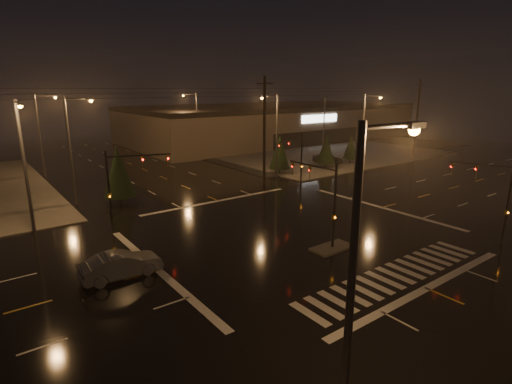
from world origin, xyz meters
The scene contains 27 objects.
ground centered at (0.00, 0.00, 0.00)m, with size 140.00×140.00×0.00m, color black.
sidewalk_ne centered at (30.00, 30.00, 0.06)m, with size 36.00×36.00×0.12m, color #494641.
median_island centered at (0.00, -4.00, 0.07)m, with size 3.00×1.60×0.15m, color #494641.
crosswalk centered at (0.00, -9.00, 0.01)m, with size 15.00×2.60×0.01m, color beige.
stop_bar_near centered at (0.00, -11.00, 0.01)m, with size 16.00×0.50×0.01m, color beige.
stop_bar_far centered at (0.00, 11.00, 0.01)m, with size 16.00×0.50×0.01m, color beige.
parking_lot centered at (35.00, 28.00, 0.04)m, with size 50.00×24.00×0.08m, color black.
retail_building centered at (35.00, 45.99, 3.84)m, with size 60.20×28.30×7.20m.
signal_mast_median centered at (0.00, -3.07, 3.75)m, with size 0.25×4.59×6.00m.
signal_mast_ne centered at (9.50, 10.14, 3.79)m, with size 4.84×1.86×6.00m.
signal_mast_nw centered at (-9.50, 10.14, 3.79)m, with size 4.84×1.86×6.00m.
signal_mast_se centered at (10.23, -9.75, 3.71)m, with size 1.55×3.87×6.00m.
streetlight_0 centered at (-11.18, -15.00, 5.80)m, with size 2.77×0.32×10.00m.
streetlight_1 centered at (-11.18, 18.00, 5.80)m, with size 2.77×0.32×10.00m.
streetlight_2 centered at (-11.18, 34.00, 5.80)m, with size 2.77×0.32×10.00m.
streetlight_3 centered at (11.18, 16.00, 5.80)m, with size 2.77×0.32×10.00m.
streetlight_4 centered at (11.18, 36.00, 5.80)m, with size 2.77×0.32×10.00m.
streetlight_5 centered at (-16.00, 11.18, 5.80)m, with size 0.32×2.77×10.00m.
streetlight_6 centered at (22.00, 11.18, 5.80)m, with size 0.32×2.77×10.00m.
utility_pole_1 centered at (8.00, 14.00, 6.13)m, with size 2.20×0.32×12.00m.
utility_pole_2 centered at (38.00, 14.00, 6.13)m, with size 2.20×0.32×12.00m.
conifer_0 centered at (13.02, 17.22, 2.81)m, with size 2.70×2.70×4.92m.
conifer_1 centered at (20.63, 16.39, 2.65)m, with size 2.50×2.50×4.61m.
conifer_2 centered at (25.90, 16.57, 2.39)m, with size 2.17×2.17×4.09m.
conifer_3 centered at (-7.93, 15.92, 3.06)m, with size 3.02×3.02×5.42m.
car_parked centered at (23.29, 18.54, 0.75)m, with size 1.77×4.40×1.50m, color black.
car_crossing centered at (-13.07, 0.47, 0.76)m, with size 1.61×4.62×1.52m, color slate.
Camera 1 is at (-19.53, -21.40, 10.78)m, focal length 28.00 mm.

